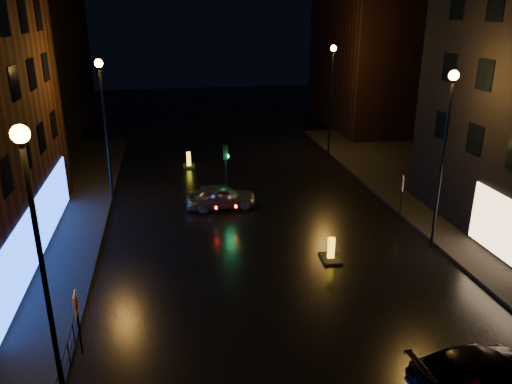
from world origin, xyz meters
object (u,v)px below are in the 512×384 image
(silver_hatchback, at_px, (221,196))
(road_sign_left, at_px, (76,309))
(dark_sedan, at_px, (478,370))
(road_sign_right, at_px, (402,187))
(bollard_near, at_px, (331,255))
(bollard_far, at_px, (189,164))
(traffic_signal, at_px, (226,192))

(silver_hatchback, xyz_separation_m, road_sign_left, (-6.07, -12.18, 1.04))
(dark_sedan, bearing_deg, road_sign_left, 68.89)
(dark_sedan, bearing_deg, road_sign_right, -19.48)
(bollard_near, xyz_separation_m, bollard_far, (-5.62, 15.57, 0.01))
(dark_sedan, xyz_separation_m, bollard_far, (-7.36, 24.23, -0.38))
(dark_sedan, relative_size, bollard_far, 3.35)
(dark_sedan, relative_size, road_sign_right, 1.81)
(silver_hatchback, height_order, road_sign_right, road_sign_right)
(traffic_signal, relative_size, silver_hatchback, 0.86)
(silver_hatchback, bearing_deg, bollard_near, -150.33)
(dark_sedan, relative_size, road_sign_left, 1.85)
(bollard_near, bearing_deg, dark_sedan, -76.73)
(bollard_far, bearing_deg, bollard_near, -70.26)
(traffic_signal, bearing_deg, road_sign_left, -116.06)
(road_sign_left, xyz_separation_m, road_sign_right, (15.62, 9.00, 0.04))
(bollard_near, distance_m, road_sign_right, 6.90)
(road_sign_left, distance_m, road_sign_right, 18.03)
(traffic_signal, distance_m, bollard_near, 9.24)
(bollard_near, distance_m, road_sign_left, 11.49)
(dark_sedan, height_order, bollard_far, dark_sedan)
(traffic_signal, height_order, dark_sedan, traffic_signal)
(bollard_far, bearing_deg, traffic_signal, -75.47)
(road_sign_left, bearing_deg, bollard_far, 75.74)
(bollard_near, relative_size, bollard_far, 1.00)
(dark_sedan, height_order, bollard_near, dark_sedan)
(bollard_near, height_order, road_sign_left, road_sign_left)
(traffic_signal, height_order, road_sign_right, traffic_signal)
(bollard_near, xyz_separation_m, road_sign_right, (5.34, 4.10, 1.53))
(dark_sedan, xyz_separation_m, road_sign_left, (-12.02, 3.76, 1.11))
(bollard_near, height_order, bollard_far, bollard_far)
(silver_hatchback, distance_m, road_sign_right, 10.13)
(silver_hatchback, relative_size, bollard_near, 3.17)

